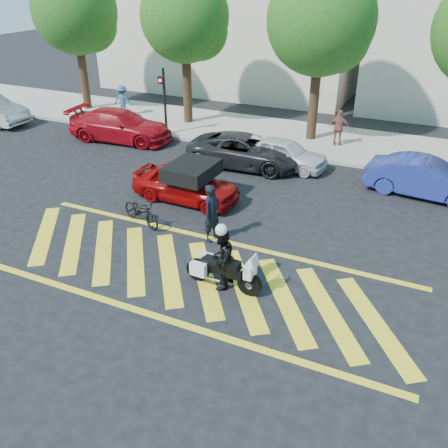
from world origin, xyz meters
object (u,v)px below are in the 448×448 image
at_px(parked_mid_right, 284,153).
at_px(parked_mid_left, 245,151).
at_px(officer_moto, 221,259).
at_px(parked_left, 120,125).
at_px(red_convertible, 186,183).
at_px(police_motorcycle, 222,270).
at_px(bicycle, 141,211).
at_px(parked_right, 426,178).
at_px(officer_bike, 212,213).

bearing_deg(parked_mid_right, parked_mid_left, 114.25).
relative_size(officer_moto, parked_mid_left, 0.36).
relative_size(officer_moto, parked_left, 0.34).
bearing_deg(red_convertible, officer_moto, -139.73).
bearing_deg(parked_mid_right, red_convertible, 159.69).
bearing_deg(police_motorcycle, bicycle, 153.48).
xyz_separation_m(officer_moto, parked_left, (-9.20, 8.59, -0.12)).
bearing_deg(parked_left, parked_right, -98.07).
bearing_deg(officer_bike, red_convertible, 56.22).
bearing_deg(officer_moto, officer_bike, -146.89).
bearing_deg(bicycle, parked_right, -33.03).
bearing_deg(red_convertible, parked_left, 54.62).
relative_size(police_motorcycle, red_convertible, 0.55).
height_order(bicycle, parked_mid_right, parked_mid_right).
distance_m(officer_bike, parked_left, 10.29).
xyz_separation_m(bicycle, police_motorcycle, (3.74, -2.00, 0.05)).
height_order(bicycle, officer_moto, officer_moto).
height_order(police_motorcycle, red_convertible, red_convertible).
relative_size(parked_left, parked_right, 1.20).
bearing_deg(red_convertible, parked_mid_left, -7.41).
height_order(officer_bike, bicycle, officer_bike).
xyz_separation_m(police_motorcycle, parked_mid_left, (-2.67, 8.01, 0.15)).
height_order(police_motorcycle, parked_mid_left, parked_mid_left).
xyz_separation_m(police_motorcycle, red_convertible, (-3.30, 4.11, 0.15)).
xyz_separation_m(red_convertible, parked_right, (7.52, 3.87, 0.03)).
bearing_deg(police_motorcycle, parked_right, 63.78).
height_order(police_motorcycle, parked_right, parked_right).
bearing_deg(officer_bike, parked_mid_right, 10.98).
bearing_deg(parked_left, officer_bike, -134.94).
bearing_deg(bicycle, officer_bike, -68.91).
relative_size(officer_bike, parked_mid_right, 0.51).
bearing_deg(bicycle, officer_moto, -98.18).
bearing_deg(bicycle, parked_mid_left, 9.96).
distance_m(parked_mid_left, parked_mid_right, 1.58).
xyz_separation_m(bicycle, officer_moto, (3.73, -2.01, 0.39)).
bearing_deg(parked_mid_left, red_convertible, 166.89).
bearing_deg(parked_mid_right, police_motorcycle, -166.76).
bearing_deg(parked_mid_left, police_motorcycle, -165.56).
relative_size(officer_moto, parked_right, 0.41).
distance_m(police_motorcycle, parked_mid_left, 8.44).
xyz_separation_m(officer_bike, officer_moto, (1.25, -2.05, -0.05)).
relative_size(officer_bike, parked_left, 0.36).
xyz_separation_m(bicycle, parked_right, (7.96, 5.98, 0.23)).
height_order(officer_bike, parked_mid_right, officer_bike).
bearing_deg(parked_right, red_convertible, 123.55).
bearing_deg(parked_mid_left, parked_left, 80.92).
distance_m(officer_moto, parked_left, 12.58).
xyz_separation_m(officer_moto, parked_mid_left, (-2.66, 8.01, -0.19)).
bearing_deg(parked_mid_right, officer_moto, -166.85).
bearing_deg(bicycle, police_motorcycle, -98.08).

